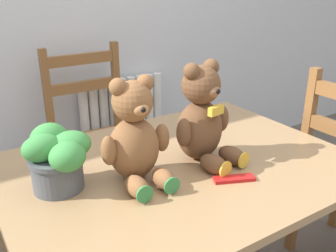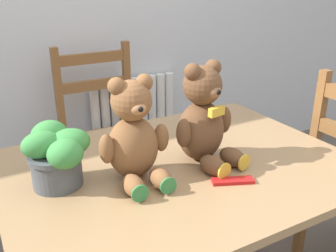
{
  "view_description": "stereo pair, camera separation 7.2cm",
  "coord_description": "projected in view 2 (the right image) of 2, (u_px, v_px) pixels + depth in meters",
  "views": [
    {
      "loc": [
        -0.68,
        -0.53,
        1.36
      ],
      "look_at": [
        -0.05,
        0.46,
        0.89
      ],
      "focal_mm": 40.0,
      "sensor_mm": 36.0,
      "label": 1
    },
    {
      "loc": [
        -0.62,
        -0.56,
        1.36
      ],
      "look_at": [
        -0.05,
        0.46,
        0.89
      ],
      "focal_mm": 40.0,
      "sensor_mm": 36.0,
      "label": 2
    }
  ],
  "objects": [
    {
      "name": "wooden_chair_behind",
      "position": [
        106.0,
        137.0,
        2.18
      ],
      "size": [
        0.46,
        0.44,
        1.0
      ],
      "rotation": [
        0.0,
        0.0,
        3.14
      ],
      "color": "brown",
      "rests_on": "ground_plane"
    },
    {
      "name": "radiator",
      "position": [
        135.0,
        136.0,
        2.57
      ],
      "size": [
        0.6,
        0.1,
        0.74
      ],
      "color": "white",
      "rests_on": "ground_plane"
    },
    {
      "name": "potted_plant",
      "position": [
        57.0,
        154.0,
        1.17
      ],
      "size": [
        0.21,
        0.21,
        0.2
      ],
      "color": "#4C5156",
      "rests_on": "dining_table"
    },
    {
      "name": "teddy_bear_right",
      "position": [
        204.0,
        120.0,
        1.31
      ],
      "size": [
        0.26,
        0.27,
        0.36
      ],
      "rotation": [
        0.0,
        0.0,
        3.31
      ],
      "color": "brown",
      "rests_on": "dining_table"
    },
    {
      "name": "teddy_bear_left",
      "position": [
        134.0,
        136.0,
        1.2
      ],
      "size": [
        0.24,
        0.24,
        0.35
      ],
      "rotation": [
        0.0,
        0.0,
        3.12
      ],
      "color": "brown",
      "rests_on": "dining_table"
    },
    {
      "name": "dining_table",
      "position": [
        180.0,
        188.0,
        1.37
      ],
      "size": [
        1.22,
        0.91,
        0.73
      ],
      "color": "#9E7A51",
      "rests_on": "ground_plane"
    },
    {
      "name": "chocolate_bar",
      "position": [
        233.0,
        181.0,
        1.22
      ],
      "size": [
        0.14,
        0.09,
        0.01
      ],
      "primitive_type": "cube",
      "rotation": [
        0.0,
        0.0,
        -0.41
      ],
      "color": "red",
      "rests_on": "dining_table"
    }
  ]
}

